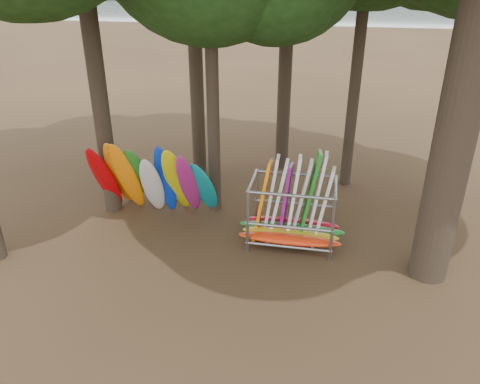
# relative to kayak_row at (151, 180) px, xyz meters

# --- Properties ---
(ground) EXTENTS (120.00, 120.00, 0.00)m
(ground) POSITION_rel_kayak_row_xyz_m (3.59, -2.00, -1.30)
(ground) COLOR #47331E
(ground) RESTS_ON ground
(lake) EXTENTS (160.00, 160.00, 0.00)m
(lake) POSITION_rel_kayak_row_xyz_m (3.59, 58.00, -1.30)
(lake) COLOR gray
(lake) RESTS_ON ground
(kayak_row) EXTENTS (4.15, 2.30, 2.98)m
(kayak_row) POSITION_rel_kayak_row_xyz_m (0.00, 0.00, 0.00)
(kayak_row) COLOR #B20207
(kayak_row) RESTS_ON ground
(storage_rack) EXTENTS (3.20, 1.54, 2.92)m
(storage_rack) POSITION_rel_kayak_row_xyz_m (4.66, -0.79, -0.36)
(storage_rack) COLOR gray
(storage_rack) RESTS_ON ground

